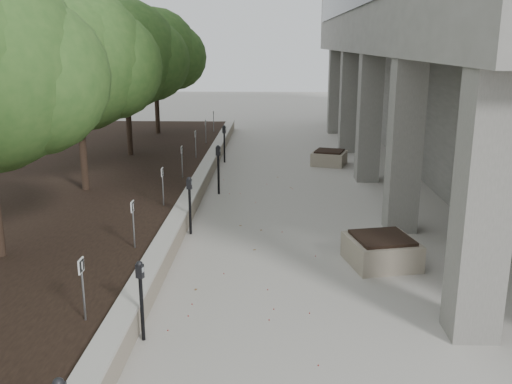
# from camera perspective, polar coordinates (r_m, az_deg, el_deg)

# --- Properties ---
(ground) EXTENTS (90.00, 90.00, 0.00)m
(ground) POSITION_cam_1_polar(r_m,az_deg,el_deg) (8.13, -1.20, -17.22)
(ground) COLOR #ADA79F
(ground) RESTS_ON ground
(retaining_wall) EXTENTS (0.39, 26.00, 0.50)m
(retaining_wall) POSITION_cam_1_polar(r_m,az_deg,el_deg) (16.54, -5.91, 0.56)
(retaining_wall) COLOR #A19580
(retaining_wall) RESTS_ON ground
(planting_bed) EXTENTS (7.00, 26.00, 0.40)m
(planting_bed) POSITION_cam_1_polar(r_m,az_deg,el_deg) (17.42, -17.98, 0.47)
(planting_bed) COLOR black
(planting_bed) RESTS_ON ground
(crabapple_tree_3) EXTENTS (4.60, 4.00, 5.44)m
(crabapple_tree_3) POSITION_cam_1_polar(r_m,az_deg,el_deg) (15.80, -17.61, 9.86)
(crabapple_tree_3) COLOR #2D5320
(crabapple_tree_3) RESTS_ON planting_bed
(crabapple_tree_4) EXTENTS (4.60, 4.00, 5.44)m
(crabapple_tree_4) POSITION_cam_1_polar(r_m,az_deg,el_deg) (20.57, -13.03, 11.18)
(crabapple_tree_4) COLOR #2D5320
(crabapple_tree_4) RESTS_ON planting_bed
(crabapple_tree_5) EXTENTS (4.60, 4.00, 5.44)m
(crabapple_tree_5) POSITION_cam_1_polar(r_m,az_deg,el_deg) (25.44, -10.17, 11.96)
(crabapple_tree_5) COLOR #2D5320
(crabapple_tree_5) RESTS_ON planting_bed
(parking_sign_2) EXTENTS (0.04, 0.22, 0.96)m
(parking_sign_2) POSITION_cam_1_polar(r_m,az_deg,el_deg) (8.58, -17.14, -9.45)
(parking_sign_2) COLOR black
(parking_sign_2) RESTS_ON planting_bed
(parking_sign_3) EXTENTS (0.04, 0.22, 0.96)m
(parking_sign_3) POSITION_cam_1_polar(r_m,az_deg,el_deg) (11.27, -12.33, -3.25)
(parking_sign_3) COLOR black
(parking_sign_3) RESTS_ON planting_bed
(parking_sign_4) EXTENTS (0.04, 0.22, 0.96)m
(parking_sign_4) POSITION_cam_1_polar(r_m,az_deg,el_deg) (14.08, -9.43, 0.54)
(parking_sign_4) COLOR black
(parking_sign_4) RESTS_ON planting_bed
(parking_sign_5) EXTENTS (0.04, 0.22, 0.96)m
(parking_sign_5) POSITION_cam_1_polar(r_m,az_deg,el_deg) (16.95, -7.51, 3.05)
(parking_sign_5) COLOR black
(parking_sign_5) RESTS_ON planting_bed
(parking_sign_6) EXTENTS (0.04, 0.22, 0.96)m
(parking_sign_6) POSITION_cam_1_polar(r_m,az_deg,el_deg) (19.87, -6.14, 4.83)
(parking_sign_6) COLOR black
(parking_sign_6) RESTS_ON planting_bed
(parking_sign_7) EXTENTS (0.04, 0.22, 0.96)m
(parking_sign_7) POSITION_cam_1_polar(r_m,az_deg,el_deg) (22.80, -5.12, 6.15)
(parking_sign_7) COLOR black
(parking_sign_7) RESTS_ON planting_bed
(parking_sign_8) EXTENTS (0.04, 0.22, 0.96)m
(parking_sign_8) POSITION_cam_1_polar(r_m,az_deg,el_deg) (25.75, -4.33, 7.17)
(parking_sign_8) COLOR black
(parking_sign_8) RESTS_ON planting_bed
(parking_meter_2) EXTENTS (0.15, 0.13, 1.27)m
(parking_meter_2) POSITION_cam_1_polar(r_m,az_deg,el_deg) (8.60, -11.54, -10.79)
(parking_meter_2) COLOR black
(parking_meter_2) RESTS_ON ground
(parking_meter_3) EXTENTS (0.15, 0.12, 1.37)m
(parking_meter_3) POSITION_cam_1_polar(r_m,az_deg,el_deg) (13.04, -6.72, -1.40)
(parking_meter_3) COLOR black
(parking_meter_3) RESTS_ON ground
(parking_meter_4) EXTENTS (0.16, 0.13, 1.46)m
(parking_meter_4) POSITION_cam_1_polar(r_m,az_deg,el_deg) (16.45, -3.84, 2.26)
(parking_meter_4) COLOR black
(parking_meter_4) RESTS_ON ground
(parking_meter_5) EXTENTS (0.16, 0.13, 1.39)m
(parking_meter_5) POSITION_cam_1_polar(r_m,az_deg,el_deg) (20.91, -3.24, 4.89)
(parking_meter_5) COLOR black
(parking_meter_5) RESTS_ON ground
(planter_front) EXTENTS (1.52, 1.52, 0.59)m
(planter_front) POSITION_cam_1_polar(r_m,az_deg,el_deg) (11.60, 12.60, -5.77)
(planter_front) COLOR #A19580
(planter_front) RESTS_ON ground
(planter_back) EXTENTS (1.43, 1.43, 0.54)m
(planter_back) POSITION_cam_1_polar(r_m,az_deg,el_deg) (20.72, 7.43, 3.49)
(planter_back) COLOR #A19580
(planter_back) RESTS_ON ground
(berry_scatter) EXTENTS (3.30, 14.10, 0.02)m
(berry_scatter) POSITION_cam_1_polar(r_m,az_deg,el_deg) (12.64, -0.48, -5.04)
(berry_scatter) COLOR #950E0A
(berry_scatter) RESTS_ON ground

